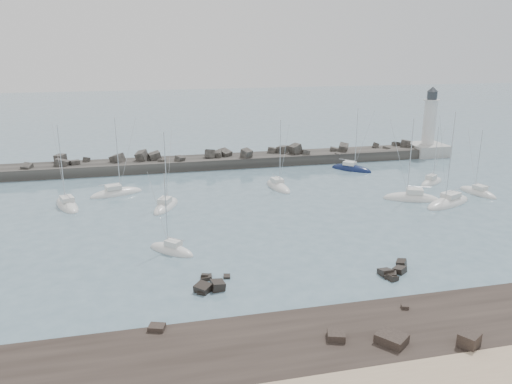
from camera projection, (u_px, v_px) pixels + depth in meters
ground at (239, 244)px, 57.50m from camera, size 400.00×400.00×0.00m
rock_shelf at (301, 356)px, 37.05m from camera, size 140.00×12.11×1.93m
rock_cluster_near at (209, 286)px, 47.34m from camera, size 3.99×4.24×1.48m
rock_cluster_far at (394, 274)px, 50.03m from camera, size 3.99×3.98×1.56m
breakwater at (158, 168)px, 91.21m from camera, size 115.00×7.34×5.17m
lighthouse at (428, 140)px, 102.25m from camera, size 7.00×7.00×14.60m
sailboat_1 at (67, 206)px, 70.68m from camera, size 5.02×8.22×12.49m
sailboat_3 at (166, 207)px, 70.21m from camera, size 5.11×7.51×11.59m
sailboat_4 at (116, 194)px, 76.21m from camera, size 8.41×4.92×12.72m
sailboat_5 at (172, 251)px, 55.42m from camera, size 5.62×5.55×9.76m
sailboat_6 at (278, 187)px, 79.72m from camera, size 3.52×7.77×11.92m
sailboat_7 at (351, 169)px, 90.92m from camera, size 6.98×7.19×12.13m
sailboat_8 at (411, 199)px, 73.68m from camera, size 8.49×5.51×13.06m
sailboat_9 at (478, 193)px, 76.59m from camera, size 3.58×6.98×10.68m
sailboat_10 at (448, 203)px, 71.65m from camera, size 9.52×6.25×14.39m
sailboat_11 at (431, 183)px, 82.14m from camera, size 6.33×5.01×10.20m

